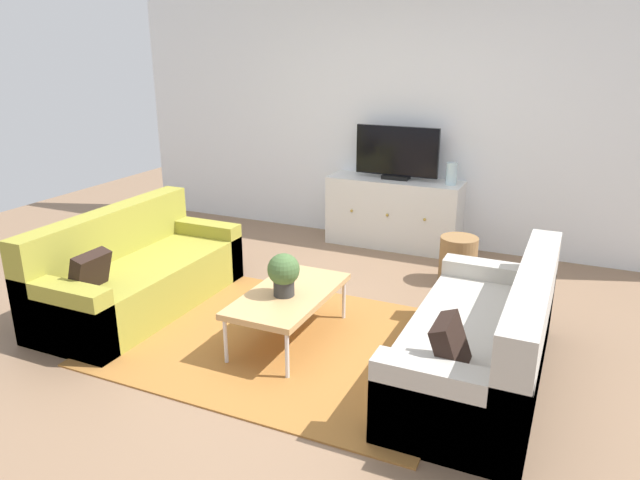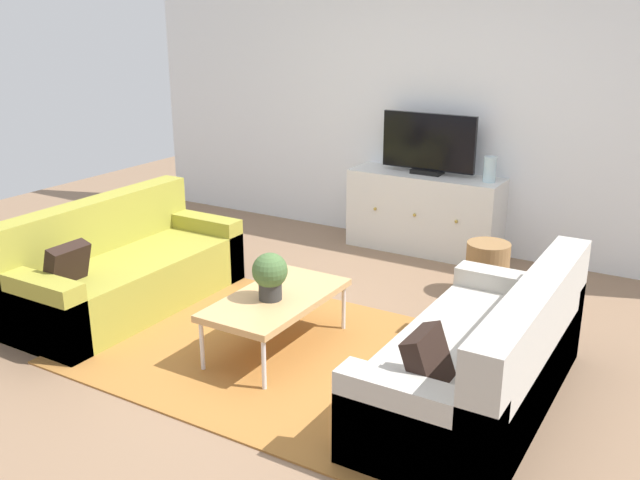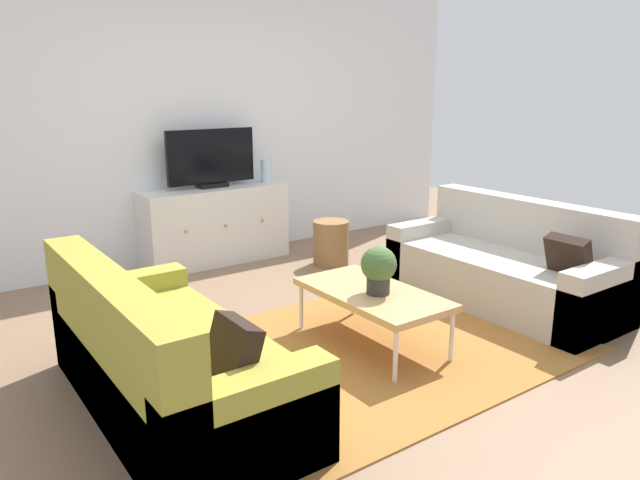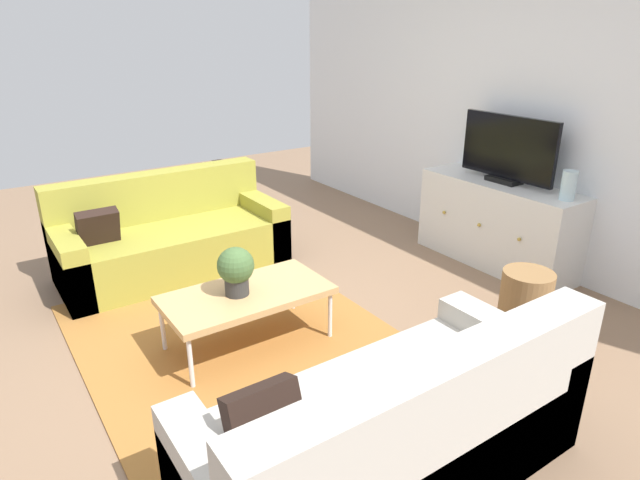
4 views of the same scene
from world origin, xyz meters
The scene contains 11 objects.
ground_plane centered at (0.00, 0.00, 0.00)m, with size 10.00×10.00×0.00m, color #84664C.
wall_back centered at (0.00, 2.55, 1.35)m, with size 6.40×0.12×2.70m, color white.
area_rug centered at (0.00, -0.15, 0.01)m, with size 2.50×1.90×0.01m, color #9E662D.
couch_left_side centered at (-1.43, -0.10, 0.27)m, with size 0.81×1.81×0.80m.
couch_right_side centered at (1.43, -0.10, 0.27)m, with size 0.81×1.81×0.80m.
coffee_table centered at (0.01, -0.11, 0.35)m, with size 0.55×1.05×0.38m.
potted_plant centered at (0.01, -0.17, 0.55)m, with size 0.23×0.23×0.31m.
tv_console centered at (0.05, 2.27, 0.37)m, with size 1.41×0.47×0.73m.
flat_screen_tv centered at (0.05, 2.29, 1.00)m, with size 0.88×0.16×0.55m.
glass_vase centered at (0.63, 2.27, 0.84)m, with size 0.11×0.11×0.22m, color silver.
wicker_basket centered at (0.90, 1.53, 0.21)m, with size 0.34×0.34×0.43m, color olive.
Camera 2 is at (2.42, -3.58, 2.16)m, focal length 39.31 mm.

